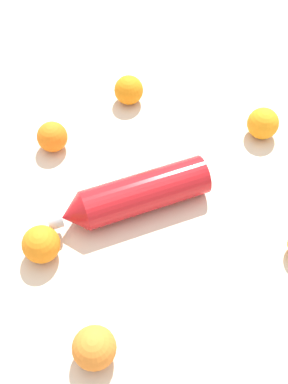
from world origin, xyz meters
TOP-DOWN VIEW (x-y plane):
  - ground_plane at (0.00, 0.00)m, footprint 2.40×2.40m
  - water_bottle at (0.01, 0.04)m, footprint 0.31×0.17m
  - orange_0 at (0.18, -0.12)m, footprint 0.06×0.06m
  - orange_1 at (0.17, 0.14)m, footprint 0.07×0.07m
  - orange_2 at (0.07, 0.33)m, footprint 0.07×0.07m
  - orange_3 at (-0.27, -0.15)m, footprint 0.07×0.07m
  - orange_5 at (0.02, -0.27)m, footprint 0.07×0.07m

SIDE VIEW (x-z plane):
  - ground_plane at x=0.00m, z-range 0.00..0.00m
  - orange_0 at x=0.18m, z-range 0.00..0.06m
  - orange_5 at x=0.02m, z-range 0.00..0.07m
  - orange_3 at x=-0.27m, z-range 0.00..0.07m
  - orange_1 at x=0.17m, z-range 0.00..0.07m
  - orange_2 at x=0.07m, z-range 0.00..0.07m
  - water_bottle at x=0.01m, z-range 0.00..0.08m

